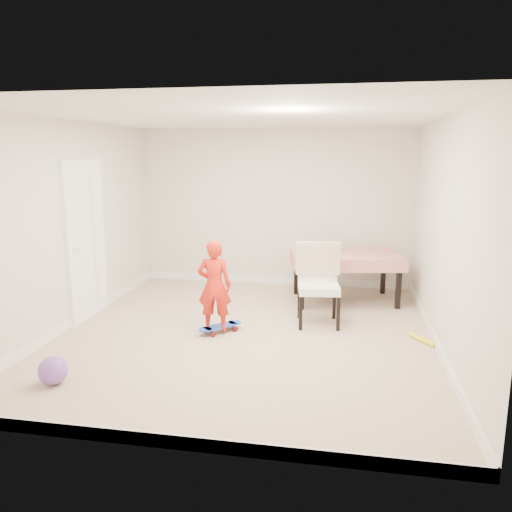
% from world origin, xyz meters
% --- Properties ---
extents(ground, '(5.00, 5.00, 0.00)m').
position_xyz_m(ground, '(0.00, 0.00, 0.00)').
color(ground, tan).
rests_on(ground, ground).
extents(ceiling, '(4.50, 5.00, 0.04)m').
position_xyz_m(ceiling, '(0.00, 0.00, 2.58)').
color(ceiling, white).
rests_on(ceiling, wall_back).
extents(wall_back, '(4.50, 0.04, 2.60)m').
position_xyz_m(wall_back, '(0.00, 2.48, 1.30)').
color(wall_back, beige).
rests_on(wall_back, ground).
extents(wall_front, '(4.50, 0.04, 2.60)m').
position_xyz_m(wall_front, '(0.00, -2.48, 1.30)').
color(wall_front, beige).
rests_on(wall_front, ground).
extents(wall_left, '(0.04, 5.00, 2.60)m').
position_xyz_m(wall_left, '(-2.23, 0.00, 1.30)').
color(wall_left, beige).
rests_on(wall_left, ground).
extents(wall_right, '(0.04, 5.00, 2.60)m').
position_xyz_m(wall_right, '(2.23, 0.00, 1.30)').
color(wall_right, beige).
rests_on(wall_right, ground).
extents(door, '(0.11, 0.94, 2.11)m').
position_xyz_m(door, '(-2.22, 0.30, 1.02)').
color(door, white).
rests_on(door, ground).
extents(baseboard_back, '(4.50, 0.02, 0.12)m').
position_xyz_m(baseboard_back, '(0.00, 2.49, 0.06)').
color(baseboard_back, white).
rests_on(baseboard_back, ground).
extents(baseboard_front, '(4.50, 0.02, 0.12)m').
position_xyz_m(baseboard_front, '(0.00, -2.49, 0.06)').
color(baseboard_front, white).
rests_on(baseboard_front, ground).
extents(baseboard_left, '(0.02, 5.00, 0.12)m').
position_xyz_m(baseboard_left, '(-2.24, 0.00, 0.06)').
color(baseboard_left, white).
rests_on(baseboard_left, ground).
extents(baseboard_right, '(0.02, 5.00, 0.12)m').
position_xyz_m(baseboard_right, '(2.24, 0.00, 0.06)').
color(baseboard_right, white).
rests_on(baseboard_right, ground).
extents(dining_table, '(1.74, 1.28, 0.74)m').
position_xyz_m(dining_table, '(1.19, 1.67, 0.37)').
color(dining_table, '#B0091E').
rests_on(dining_table, ground).
extents(dining_chair, '(0.65, 0.72, 1.05)m').
position_xyz_m(dining_chair, '(0.86, 0.54, 0.53)').
color(dining_chair, white).
rests_on(dining_chair, ground).
extents(skateboard, '(0.56, 0.58, 0.09)m').
position_xyz_m(skateboard, '(-0.32, 0.02, 0.04)').
color(skateboard, blue).
rests_on(skateboard, ground).
extents(child, '(0.45, 0.32, 1.14)m').
position_xyz_m(child, '(-0.38, -0.02, 0.57)').
color(child, red).
rests_on(child, ground).
extents(balloon, '(0.28, 0.28, 0.28)m').
position_xyz_m(balloon, '(-1.55, -1.66, 0.14)').
color(balloon, '#7C4FBE').
rests_on(balloon, ground).
extents(foam_toy, '(0.28, 0.36, 0.06)m').
position_xyz_m(foam_toy, '(2.11, 0.12, 0.03)').
color(foam_toy, yellow).
rests_on(foam_toy, ground).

